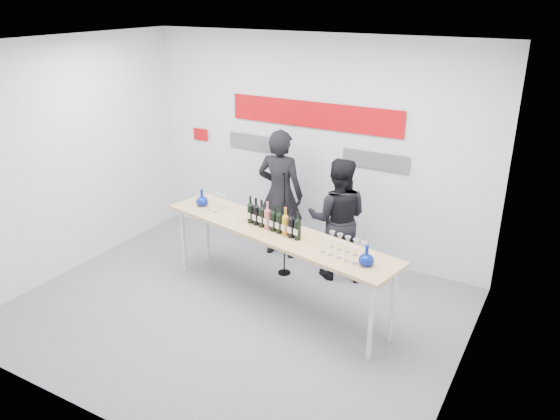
{
  "coord_description": "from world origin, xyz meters",
  "views": [
    {
      "loc": [
        3.16,
        -4.5,
        3.48
      ],
      "look_at": [
        0.3,
        0.54,
        1.15
      ],
      "focal_mm": 35.0,
      "sensor_mm": 36.0,
      "label": 1
    }
  ],
  "objects_px": {
    "presenter_left": "(280,194)",
    "tasting_table": "(276,236)",
    "mic_stand": "(284,244)",
    "presenter_right": "(338,219)"
  },
  "relations": [
    {
      "from": "presenter_left",
      "to": "tasting_table",
      "type": "bearing_deg",
      "value": 112.16
    },
    {
      "from": "tasting_table",
      "to": "mic_stand",
      "type": "xyz_separation_m",
      "value": [
        -0.25,
        0.66,
        -0.43
      ]
    },
    {
      "from": "presenter_left",
      "to": "mic_stand",
      "type": "relative_size",
      "value": 1.27
    },
    {
      "from": "tasting_table",
      "to": "presenter_left",
      "type": "xyz_separation_m",
      "value": [
        -0.59,
        1.15,
        0.04
      ]
    },
    {
      "from": "tasting_table",
      "to": "mic_stand",
      "type": "distance_m",
      "value": 0.82
    },
    {
      "from": "presenter_right",
      "to": "mic_stand",
      "type": "relative_size",
      "value": 1.12
    },
    {
      "from": "tasting_table",
      "to": "presenter_right",
      "type": "relative_size",
      "value": 1.98
    },
    {
      "from": "presenter_left",
      "to": "presenter_right",
      "type": "height_order",
      "value": "presenter_left"
    },
    {
      "from": "tasting_table",
      "to": "presenter_right",
      "type": "xyz_separation_m",
      "value": [
        0.36,
        0.96,
        -0.06
      ]
    },
    {
      "from": "tasting_table",
      "to": "mic_stand",
      "type": "height_order",
      "value": "mic_stand"
    }
  ]
}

